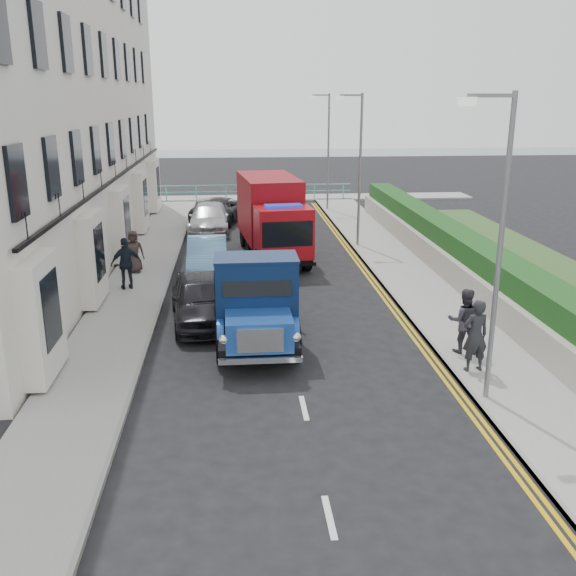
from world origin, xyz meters
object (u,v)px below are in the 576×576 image
at_px(parked_car_front, 201,299).
at_px(bedford_lorry, 256,307).
at_px(pedestrian_east_near, 475,336).
at_px(lamp_mid, 358,162).
at_px(lamp_far, 326,145).
at_px(red_lorry, 272,215).
at_px(lamp_near, 496,235).

bearing_deg(parked_car_front, bedford_lorry, -61.14).
distance_m(bedford_lorry, parked_car_front, 2.91).
bearing_deg(pedestrian_east_near, lamp_mid, -96.68).
bearing_deg(lamp_far, red_lorry, -109.33).
height_order(lamp_near, parked_car_front, lamp_near).
bearing_deg(lamp_mid, red_lorry, -159.92).
bearing_deg(parked_car_front, lamp_mid, 49.15).
relative_size(lamp_near, lamp_far, 1.00).
bearing_deg(red_lorry, lamp_near, -81.07).
relative_size(lamp_near, lamp_mid, 1.00).
relative_size(lamp_far, bedford_lorry, 1.22).
bearing_deg(parked_car_front, lamp_near, -48.44).
bearing_deg(red_lorry, lamp_far, 64.12).
distance_m(lamp_far, pedestrian_east_near, 24.70).
bearing_deg(red_lorry, parked_car_front, -114.64).
xyz_separation_m(bedford_lorry, red_lorry, (1.09, 10.78, 0.61)).
relative_size(bedford_lorry, pedestrian_east_near, 3.02).
distance_m(lamp_far, red_lorry, 12.34).
relative_size(lamp_far, red_lorry, 1.02).
height_order(lamp_near, lamp_far, same).
height_order(lamp_far, bedford_lorry, lamp_far).
bearing_deg(bedford_lorry, lamp_mid, 67.02).
xyz_separation_m(lamp_near, pedestrian_east_near, (0.35, 1.48, -2.93)).
relative_size(lamp_mid, red_lorry, 1.02).
xyz_separation_m(lamp_mid, lamp_far, (0.00, 10.00, 0.00)).
bearing_deg(parked_car_front, red_lorry, 65.46).
bearing_deg(lamp_mid, lamp_near, -90.00).
height_order(lamp_mid, bedford_lorry, lamp_mid).
xyz_separation_m(lamp_far, pedestrian_east_near, (0.35, -24.52, -2.93)).
height_order(lamp_mid, parked_car_front, lamp_mid).
relative_size(lamp_mid, bedford_lorry, 1.22).
height_order(lamp_mid, lamp_far, same).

